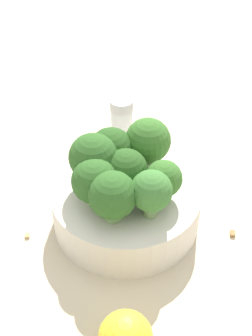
# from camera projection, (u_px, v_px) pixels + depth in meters

# --- Properties ---
(ground_plane) EXTENTS (3.00, 3.00, 0.00)m
(ground_plane) POSITION_uv_depth(u_px,v_px,m) (126.00, 221.00, 0.59)
(ground_plane) COLOR beige
(bowl) EXTENTS (0.18, 0.18, 0.05)m
(bowl) POSITION_uv_depth(u_px,v_px,m) (126.00, 206.00, 0.57)
(bowl) COLOR silver
(bowl) RESTS_ON ground_plane
(broccoli_floret_0) EXTENTS (0.06, 0.06, 0.07)m
(broccoli_floret_0) POSITION_uv_depth(u_px,v_px,m) (93.00, 158.00, 0.53)
(broccoli_floret_0) COLOR #84AD66
(broccoli_floret_0) RESTS_ON bowl
(broccoli_floret_1) EXTENTS (0.05, 0.05, 0.06)m
(broccoli_floret_1) POSITION_uv_depth(u_px,v_px,m) (129.00, 173.00, 0.53)
(broccoli_floret_1) COLOR #8EB770
(broccoli_floret_1) RESTS_ON bowl
(broccoli_floret_2) EXTENTS (0.05, 0.05, 0.06)m
(broccoli_floret_2) POSITION_uv_depth(u_px,v_px,m) (151.00, 192.00, 0.50)
(broccoli_floret_2) COLOR #7A9E5B
(broccoli_floret_2) RESTS_ON bowl
(broccoli_floret_3) EXTENTS (0.06, 0.06, 0.06)m
(broccoli_floret_3) POSITION_uv_depth(u_px,v_px,m) (148.00, 141.00, 0.57)
(broccoli_floret_3) COLOR #84AD66
(broccoli_floret_3) RESTS_ON bowl
(broccoli_floret_4) EXTENTS (0.04, 0.04, 0.05)m
(broccoli_floret_4) POSITION_uv_depth(u_px,v_px,m) (164.00, 179.00, 0.52)
(broccoli_floret_4) COLOR #7A9E5B
(broccoli_floret_4) RESTS_ON bowl
(broccoli_floret_5) EXTENTS (0.05, 0.05, 0.06)m
(broccoli_floret_5) POSITION_uv_depth(u_px,v_px,m) (95.00, 182.00, 0.52)
(broccoli_floret_5) COLOR #84AD66
(broccoli_floret_5) RESTS_ON bowl
(broccoli_floret_6) EXTENTS (0.05, 0.05, 0.06)m
(broccoli_floret_6) POSITION_uv_depth(u_px,v_px,m) (113.00, 196.00, 0.50)
(broccoli_floret_6) COLOR #7A9E5B
(broccoli_floret_6) RESTS_ON bowl
(broccoli_floret_7) EXTENTS (0.05, 0.05, 0.06)m
(broccoli_floret_7) POSITION_uv_depth(u_px,v_px,m) (111.00, 150.00, 0.56)
(broccoli_floret_7) COLOR #84AD66
(broccoli_floret_7) RESTS_ON bowl
(pepper_shaker) EXTENTS (0.03, 0.03, 0.07)m
(pepper_shaker) POSITION_uv_depth(u_px,v_px,m) (122.00, 121.00, 0.69)
(pepper_shaker) COLOR silver
(pepper_shaker) RESTS_ON ground_plane
(almond_crumb_0) EXTENTS (0.01, 0.00, 0.01)m
(almond_crumb_0) POSITION_uv_depth(u_px,v_px,m) (84.00, 166.00, 0.66)
(almond_crumb_0) COLOR tan
(almond_crumb_0) RESTS_ON ground_plane
(almond_crumb_1) EXTENTS (0.01, 0.01, 0.01)m
(almond_crumb_1) POSITION_uv_depth(u_px,v_px,m) (27.00, 235.00, 0.56)
(almond_crumb_1) COLOR tan
(almond_crumb_1) RESTS_ON ground_plane
(almond_crumb_2) EXTENTS (0.01, 0.01, 0.01)m
(almond_crumb_2) POSITION_uv_depth(u_px,v_px,m) (233.00, 232.00, 0.57)
(almond_crumb_2) COLOR olive
(almond_crumb_2) RESTS_ON ground_plane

